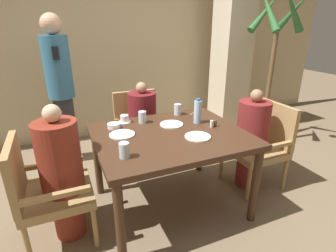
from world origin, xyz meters
name	(u,v)px	position (x,y,z in m)	size (l,w,h in m)	color
ground_plane	(170,204)	(0.00, 0.00, 0.00)	(16.00, 16.00, 0.00)	#7A664C
wall_back	(113,42)	(0.00, 2.10, 1.40)	(8.00, 0.06, 2.80)	#C6B289
pillar_stone	(232,45)	(1.70, 1.52, 1.35)	(0.47, 0.47, 2.70)	beige
dining_table	(170,142)	(0.00, 0.00, 0.67)	(1.30, 1.07, 0.76)	#422819
chair_left_side	(44,188)	(-1.06, 0.00, 0.48)	(0.54, 0.53, 0.89)	#A88451
diner_in_left_chair	(62,173)	(-0.92, 0.00, 0.58)	(0.32, 0.32, 1.14)	maroon
chair_far_side	(139,127)	(0.00, 0.94, 0.48)	(0.53, 0.54, 0.89)	#A88451
diner_in_far_chair	(143,126)	(0.00, 0.80, 0.54)	(0.32, 0.32, 1.06)	maroon
chair_right_side	(261,142)	(1.06, 0.00, 0.48)	(0.54, 0.53, 0.89)	#A88451
diner_in_right_chair	(251,139)	(0.92, 0.00, 0.55)	(0.32, 0.32, 1.07)	maroon
standing_host	(61,87)	(-0.82, 1.37, 0.95)	(0.30, 0.34, 1.77)	#2D2D33
potted_palm	(269,86)	(1.83, 0.78, 0.85)	(0.58, 0.57, 2.11)	#896B4C
plate_main_left	(198,137)	(0.18, -0.17, 0.77)	(0.22, 0.22, 0.01)	white
plate_main_right	(122,134)	(-0.40, 0.13, 0.77)	(0.22, 0.22, 0.01)	white
plate_dessert_center	(172,124)	(0.09, 0.18, 0.77)	(0.22, 0.22, 0.01)	white
teacup_with_saucer	(125,119)	(-0.30, 0.43, 0.79)	(0.13, 0.13, 0.07)	white
bowl_small	(114,126)	(-0.43, 0.32, 0.78)	(0.12, 0.12, 0.04)	white
water_bottle	(198,112)	(0.35, 0.14, 0.88)	(0.07, 0.07, 0.24)	#A3C6DB
glass_tall_near	(142,117)	(-0.14, 0.35, 0.82)	(0.08, 0.08, 0.11)	silver
glass_tall_mid	(178,109)	(0.27, 0.43, 0.82)	(0.08, 0.08, 0.11)	silver
glass_tall_far	(124,150)	(-0.48, -0.27, 0.82)	(0.08, 0.08, 0.11)	silver
salt_shaker	(212,124)	(0.41, -0.02, 0.80)	(0.03, 0.03, 0.07)	white
pepper_shaker	(215,123)	(0.45, -0.02, 0.79)	(0.03, 0.03, 0.06)	#4C3D2D
fork_beside_plate	(196,112)	(0.49, 0.43, 0.76)	(0.16, 0.10, 0.00)	silver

